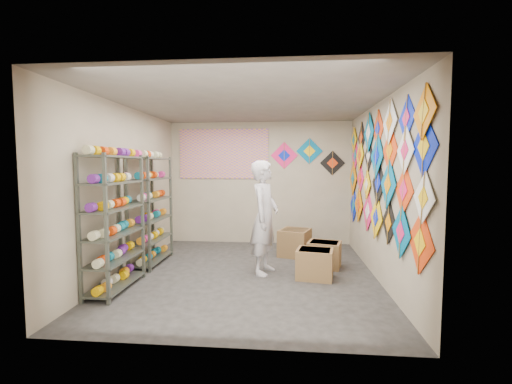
# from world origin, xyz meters

# --- Properties ---
(ground) EXTENTS (4.50, 4.50, 0.00)m
(ground) POSITION_xyz_m (0.00, 0.00, 0.00)
(ground) COLOR #272522
(room_walls) EXTENTS (4.50, 4.50, 4.50)m
(room_walls) POSITION_xyz_m (0.00, 0.00, 1.64)
(room_walls) COLOR tan
(room_walls) RESTS_ON ground
(shelf_rack_front) EXTENTS (0.40, 1.10, 1.90)m
(shelf_rack_front) POSITION_xyz_m (-1.78, -0.85, 0.95)
(shelf_rack_front) COLOR #4C5147
(shelf_rack_front) RESTS_ON ground
(shelf_rack_back) EXTENTS (0.40, 1.10, 1.90)m
(shelf_rack_back) POSITION_xyz_m (-1.78, 0.45, 0.95)
(shelf_rack_back) COLOR #4C5147
(shelf_rack_back) RESTS_ON ground
(string_spools) EXTENTS (0.12, 2.36, 0.12)m
(string_spools) POSITION_xyz_m (-1.78, -0.20, 1.05)
(string_spools) COLOR #EE3091
(string_spools) RESTS_ON ground
(kite_wall_display) EXTENTS (0.06, 4.28, 2.06)m
(kite_wall_display) POSITION_xyz_m (1.98, 0.01, 1.62)
(kite_wall_display) COLOR red
(kite_wall_display) RESTS_ON room_walls
(back_wall_kites) EXTENTS (1.62, 0.02, 0.82)m
(back_wall_kites) POSITION_xyz_m (1.05, 2.24, 1.94)
(back_wall_kites) COLOR #EC1964
(back_wall_kites) RESTS_ON room_walls
(poster) EXTENTS (2.00, 0.01, 1.10)m
(poster) POSITION_xyz_m (-0.80, 2.23, 2.00)
(poster) COLOR purple
(poster) RESTS_ON room_walls
(shopkeeper) EXTENTS (0.87, 0.76, 1.82)m
(shopkeeper) POSITION_xyz_m (0.26, 0.08, 0.91)
(shopkeeper) COLOR beige
(shopkeeper) RESTS_ON ground
(carton_a) EXTENTS (0.61, 0.54, 0.45)m
(carton_a) POSITION_xyz_m (1.05, -0.12, 0.23)
(carton_a) COLOR brown
(carton_a) RESTS_ON ground
(carton_b) EXTENTS (0.63, 0.56, 0.44)m
(carton_b) POSITION_xyz_m (1.26, 0.49, 0.22)
(carton_b) COLOR brown
(carton_b) RESTS_ON ground
(carton_c) EXTENTS (0.69, 0.72, 0.51)m
(carton_c) POSITION_xyz_m (0.77, 1.20, 0.25)
(carton_c) COLOR brown
(carton_c) RESTS_ON ground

